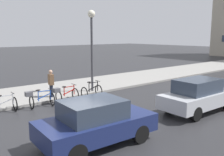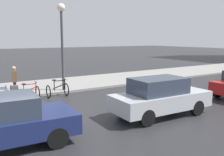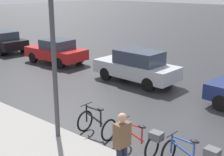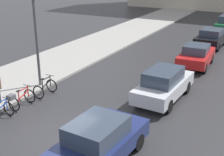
# 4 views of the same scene
# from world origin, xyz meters

# --- Properties ---
(ground_plane) EXTENTS (140.00, 140.00, 0.00)m
(ground_plane) POSITION_xyz_m (0.00, 0.00, 0.00)
(ground_plane) COLOR #28282B
(sidewalk_kerb) EXTENTS (4.80, 60.00, 0.14)m
(sidewalk_kerb) POSITION_xyz_m (-6.00, 10.00, 0.07)
(sidewalk_kerb) COLOR gray
(sidewalk_kerb) RESTS_ON ground
(bicycle_nearest) EXTENTS (0.73, 1.11, 0.92)m
(bicycle_nearest) POSITION_xyz_m (-3.32, -1.89, 0.39)
(bicycle_nearest) COLOR black
(bicycle_nearest) RESTS_ON ground
(bicycle_second) EXTENTS (0.76, 1.43, 0.95)m
(bicycle_second) POSITION_xyz_m (-3.06, -0.26, 0.49)
(bicycle_second) COLOR black
(bicycle_second) RESTS_ON ground
(bicycle_third) EXTENTS (0.72, 1.36, 0.94)m
(bicycle_third) POSITION_xyz_m (-3.15, 1.25, 0.48)
(bicycle_third) COLOR black
(bicycle_third) RESTS_ON ground
(bicycle_farthest) EXTENTS (0.71, 1.09, 0.99)m
(bicycle_farthest) POSITION_xyz_m (-3.07, 2.99, 0.40)
(bicycle_farthest) COLOR black
(bicycle_farthest) RESTS_ON ground
(car_navy) EXTENTS (2.08, 4.06, 1.55)m
(car_navy) POSITION_xyz_m (2.23, -0.55, 0.78)
(car_navy) COLOR navy
(car_navy) RESTS_ON ground
(car_silver) EXTENTS (1.87, 4.32, 1.60)m
(car_silver) POSITION_xyz_m (2.42, 5.39, 0.81)
(car_silver) COLOR #B2B5BA
(car_silver) RESTS_ON ground
(pedestrian) EXTENTS (0.43, 0.29, 1.70)m
(pedestrian) POSITION_xyz_m (-4.29, 1.02, 0.96)
(pedestrian) COLOR #1E2333
(pedestrian) RESTS_ON ground
(streetlamp) EXTENTS (0.46, 0.46, 5.14)m
(streetlamp) POSITION_xyz_m (-4.03, 3.72, 3.67)
(streetlamp) COLOR #424247
(streetlamp) RESTS_ON ground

